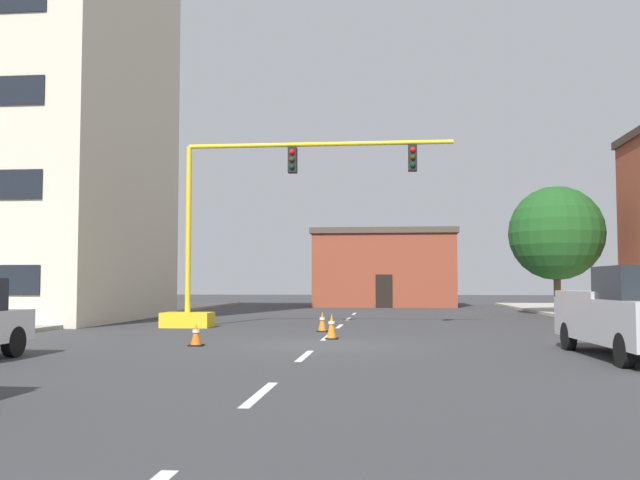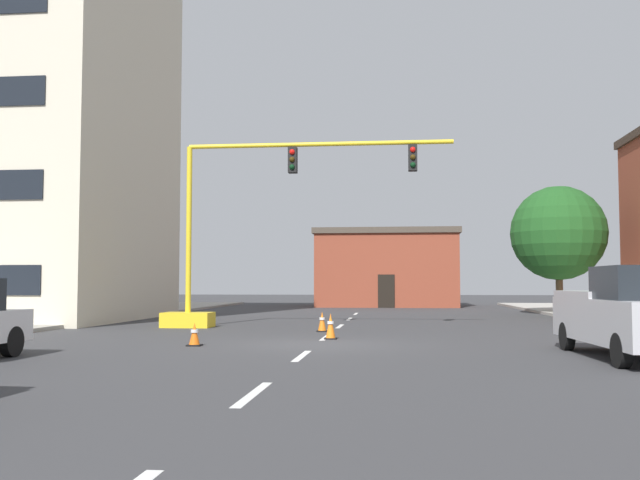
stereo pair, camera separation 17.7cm
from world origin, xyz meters
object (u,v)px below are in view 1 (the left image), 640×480
(pickup_truck_silver, at_px, (636,314))
(traffic_cone_roadside_b, at_px, (332,326))
(traffic_signal_gantry, at_px, (227,264))
(traffic_cone_roadside_a, at_px, (322,322))
(traffic_cone_roadside_c, at_px, (196,335))
(tree_right_far, at_px, (556,233))

(pickup_truck_silver, height_order, traffic_cone_roadside_b, pickup_truck_silver)
(traffic_signal_gantry, bearing_deg, traffic_cone_roadside_a, -26.53)
(pickup_truck_silver, relative_size, traffic_cone_roadside_b, 7.26)
(pickup_truck_silver, height_order, traffic_cone_roadside_a, pickup_truck_silver)
(traffic_cone_roadside_a, xyz_separation_m, traffic_cone_roadside_c, (-2.75, -5.74, -0.04))
(pickup_truck_silver, relative_size, traffic_cone_roadside_a, 8.04)
(tree_right_far, bearing_deg, traffic_cone_roadside_a, -128.71)
(tree_right_far, distance_m, traffic_cone_roadside_c, 23.82)
(traffic_cone_roadside_a, bearing_deg, traffic_cone_roadside_c, -115.63)
(traffic_signal_gantry, relative_size, traffic_cone_roadside_c, 17.83)
(tree_right_far, relative_size, traffic_cone_roadside_c, 11.03)
(traffic_signal_gantry, relative_size, traffic_cone_roadside_b, 14.16)
(traffic_signal_gantry, distance_m, tree_right_far, 18.68)
(pickup_truck_silver, xyz_separation_m, traffic_cone_roadside_a, (-7.60, 7.82, -0.64))
(traffic_cone_roadside_a, bearing_deg, pickup_truck_silver, -45.82)
(tree_right_far, relative_size, traffic_cone_roadside_b, 8.76)
(traffic_cone_roadside_b, bearing_deg, traffic_cone_roadside_c, -142.01)
(traffic_cone_roadside_a, bearing_deg, traffic_signal_gantry, 153.47)
(tree_right_far, relative_size, pickup_truck_silver, 1.21)
(traffic_signal_gantry, relative_size, tree_right_far, 1.62)
(tree_right_far, relative_size, traffic_cone_roadside_a, 9.70)
(tree_right_far, bearing_deg, traffic_cone_roadside_c, -125.20)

